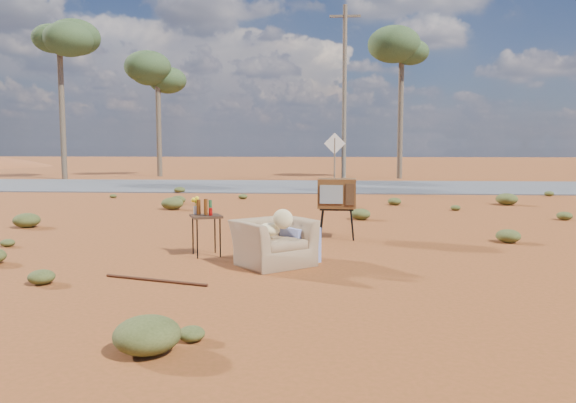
{
  "coord_description": "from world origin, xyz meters",
  "views": [
    {
      "loc": [
        1.2,
        -8.49,
        1.78
      ],
      "look_at": [
        0.55,
        1.03,
        0.8
      ],
      "focal_mm": 35.0,
      "sensor_mm": 36.0,
      "label": 1
    }
  ],
  "objects": [
    {
      "name": "side_table",
      "position": [
        -0.74,
        0.25,
        0.68
      ],
      "size": [
        0.6,
        0.6,
        0.92
      ],
      "rotation": [
        0.0,
        0.0,
        0.42
      ],
      "color": "#392415",
      "rests_on": "ground"
    },
    {
      "name": "highway",
      "position": [
        0.0,
        15.0,
        0.02
      ],
      "size": [
        140.0,
        7.0,
        0.04
      ],
      "primitive_type": "cube",
      "color": "#565659",
      "rests_on": "ground"
    },
    {
      "name": "eucalyptus_near_left",
      "position": [
        -8.0,
        22.0,
        5.45
      ],
      "size": [
        3.2,
        3.2,
        6.6
      ],
      "color": "brown",
      "rests_on": "ground"
    },
    {
      "name": "eucalyptus_left",
      "position": [
        -12.0,
        19.0,
        6.92
      ],
      "size": [
        3.2,
        3.2,
        8.1
      ],
      "color": "brown",
      "rests_on": "ground"
    },
    {
      "name": "road_sign",
      "position": [
        1.5,
        12.0,
        1.5
      ],
      "size": [
        0.78,
        0.06,
        2.19
      ],
      "color": "brown",
      "rests_on": "ground"
    },
    {
      "name": "eucalyptus_center",
      "position": [
        5.0,
        21.0,
        6.43
      ],
      "size": [
        3.2,
        3.2,
        7.6
      ],
      "color": "brown",
      "rests_on": "ground"
    },
    {
      "name": "rusty_bar",
      "position": [
        -1.01,
        -1.49,
        0.02
      ],
      "size": [
        1.47,
        0.48,
        0.04
      ],
      "primitive_type": "cylinder",
      "rotation": [
        0.0,
        1.57,
        -0.3
      ],
      "color": "#492013",
      "rests_on": "ground"
    },
    {
      "name": "ground",
      "position": [
        0.0,
        0.0,
        0.0
      ],
      "size": [
        140.0,
        140.0,
        0.0
      ],
      "primitive_type": "plane",
      "color": "brown",
      "rests_on": "ground"
    },
    {
      "name": "utility_pole_center",
      "position": [
        2.0,
        17.5,
        4.15
      ],
      "size": [
        1.4,
        0.2,
        8.0
      ],
      "color": "brown",
      "rests_on": "ground"
    },
    {
      "name": "armchair",
      "position": [
        0.49,
        -0.33,
        0.42
      ],
      "size": [
        1.32,
        1.36,
        0.91
      ],
      "rotation": [
        0.0,
        0.0,
        0.67
      ],
      "color": "#8A6B4B",
      "rests_on": "ground"
    },
    {
      "name": "tv_unit",
      "position": [
        1.4,
        2.06,
        0.84
      ],
      "size": [
        0.73,
        0.6,
        1.13
      ],
      "rotation": [
        0.0,
        0.0,
        -0.05
      ],
      "color": "black",
      "rests_on": "ground"
    },
    {
      "name": "scrub_patch",
      "position": [
        -0.82,
        4.41,
        0.14
      ],
      "size": [
        17.49,
        8.07,
        0.33
      ],
      "color": "#515625",
      "rests_on": "ground"
    }
  ]
}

